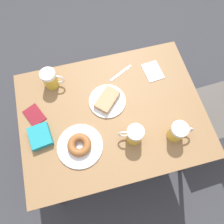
% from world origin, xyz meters
% --- Properties ---
extents(ground_plane, '(8.00, 8.00, 0.00)m').
position_xyz_m(ground_plane, '(0.00, 0.00, 0.00)').
color(ground_plane, '#333338').
extents(table, '(0.80, 1.07, 0.71)m').
position_xyz_m(table, '(0.00, 0.00, 0.65)').
color(table, olive).
rests_on(table, ground_plane).
extents(plate_with_cake, '(0.22, 0.22, 0.04)m').
position_xyz_m(plate_with_cake, '(-0.08, -0.01, 0.72)').
color(plate_with_cake, silver).
rests_on(plate_with_cake, table).
extents(plate_with_donut, '(0.25, 0.25, 0.05)m').
position_xyz_m(plate_with_donut, '(0.15, -0.22, 0.73)').
color(plate_with_donut, silver).
rests_on(plate_with_donut, table).
extents(beer_mug_left, '(0.09, 0.13, 0.12)m').
position_xyz_m(beer_mug_left, '(-0.28, -0.30, 0.77)').
color(beer_mug_left, gold).
rests_on(beer_mug_left, table).
extents(beer_mug_center, '(0.09, 0.13, 0.12)m').
position_xyz_m(beer_mug_center, '(0.21, 0.31, 0.77)').
color(beer_mug_center, gold).
rests_on(beer_mug_center, table).
extents(beer_mug_right, '(0.09, 0.13, 0.12)m').
position_xyz_m(beer_mug_right, '(0.17, 0.08, 0.77)').
color(beer_mug_right, gold).
rests_on(beer_mug_right, table).
extents(napkin_folded, '(0.15, 0.12, 0.00)m').
position_xyz_m(napkin_folded, '(-0.21, 0.32, 0.71)').
color(napkin_folded, white).
rests_on(napkin_folded, table).
extents(fork, '(0.09, 0.16, 0.00)m').
position_xyz_m(fork, '(-0.25, 0.12, 0.71)').
color(fork, silver).
rests_on(fork, table).
extents(passport_near_edge, '(0.15, 0.13, 0.01)m').
position_xyz_m(passport_near_edge, '(-0.10, -0.44, 0.71)').
color(passport_near_edge, maroon).
rests_on(passport_near_edge, table).
extents(blue_pouch, '(0.14, 0.13, 0.04)m').
position_xyz_m(blue_pouch, '(0.04, -0.42, 0.73)').
color(blue_pouch, teal).
rests_on(blue_pouch, table).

